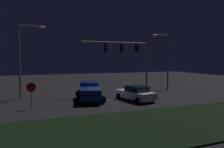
{
  "coord_description": "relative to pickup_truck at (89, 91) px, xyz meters",
  "views": [
    {
      "loc": [
        -6.59,
        -20.36,
        4.14
      ],
      "look_at": [
        1.48,
        0.61,
        2.6
      ],
      "focal_mm": 34.03,
      "sensor_mm": 36.0,
      "label": 1
    }
  ],
  "objects": [
    {
      "name": "street_lamp_right",
      "position": [
        11.35,
        3.45,
        3.79
      ],
      "size": [
        2.6,
        0.44,
        7.53
      ],
      "color": "slate",
      "rests_on": "ground_plane"
    },
    {
      "name": "stop_sign",
      "position": [
        -5.5,
        -2.08,
        0.56
      ],
      "size": [
        0.76,
        0.08,
        2.23
      ],
      "color": "slate",
      "rests_on": "ground_plane"
    },
    {
      "name": "ground_plane",
      "position": [
        1.08,
        -0.3,
        -1.0
      ],
      "size": [
        80.0,
        80.0,
        0.0
      ],
      "primitive_type": "plane",
      "color": "black"
    },
    {
      "name": "grass_median",
      "position": [
        1.08,
        -9.44,
        -0.95
      ],
      "size": [
        22.57,
        7.27,
        0.1
      ],
      "primitive_type": "cube",
      "color": "black",
      "rests_on": "ground_plane"
    },
    {
      "name": "pickup_truck",
      "position": [
        0.0,
        0.0,
        0.0
      ],
      "size": [
        3.65,
        5.7,
        1.8
      ],
      "rotation": [
        0.0,
        0.0,
        1.35
      ],
      "color": "navy",
      "rests_on": "ground_plane"
    },
    {
      "name": "traffic_signal_gantry",
      "position": [
        5.53,
        2.36,
        3.9
      ],
      "size": [
        8.32,
        0.56,
        6.5
      ],
      "color": "slate",
      "rests_on": "ground_plane"
    },
    {
      "name": "car_sedan",
      "position": [
        4.29,
        -1.78,
        -0.26
      ],
      "size": [
        3.11,
        4.69,
        1.51
      ],
      "rotation": [
        0.0,
        0.0,
        1.8
      ],
      "color": "silver",
      "rests_on": "ground_plane"
    },
    {
      "name": "street_lamp_left",
      "position": [
        -6.0,
        3.83,
        4.0
      ],
      "size": [
        2.82,
        0.44,
        7.87
      ],
      "color": "slate",
      "rests_on": "ground_plane"
    }
  ]
}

